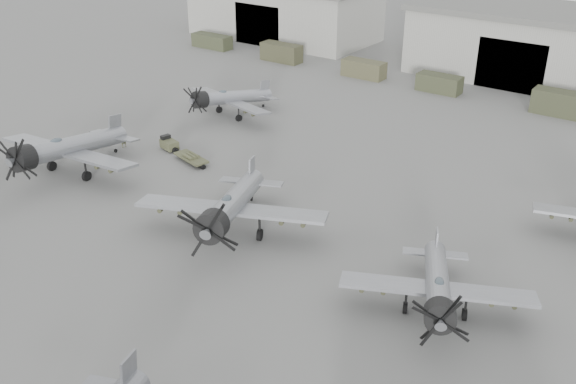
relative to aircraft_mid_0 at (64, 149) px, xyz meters
name	(u,v)px	position (x,y,z in m)	size (l,w,h in m)	color
ground	(185,330)	(22.86, -9.27, -2.53)	(220.00, 220.00, 0.00)	#61615F
hangar_left	(284,9)	(-15.14, 52.69, 1.85)	(29.00, 14.80, 8.70)	gray
hangar_center	(530,43)	(22.86, 52.69, 1.85)	(29.00, 14.80, 8.70)	gray
support_truck_0	(212,41)	(-19.69, 40.73, -1.54)	(6.29, 2.20, 1.97)	#363B26
support_truck_1	(281,53)	(-6.92, 40.73, -1.31)	(5.85, 2.20, 2.43)	#393A26
support_truck_2	(364,69)	(6.08, 40.73, -1.46)	(5.56, 2.20, 2.13)	#46452E
support_truck_3	(439,83)	(16.37, 40.73, -1.50)	(5.24, 2.20, 2.05)	#373B26
support_truck_4	(561,103)	(30.35, 40.73, -1.21)	(6.00, 2.20, 2.63)	#343824
aircraft_mid_0	(64,149)	(0.00, 0.00, 0.00)	(13.97, 12.57, 5.56)	gray
aircraft_mid_1	(230,207)	(18.26, 0.28, -0.01)	(13.51, 12.25, 5.53)	gray
aircraft_mid_2	(438,288)	(34.00, 0.30, -0.44)	(11.16, 10.12, 4.58)	gray
aircraft_far_0	(227,98)	(1.64, 19.36, -0.42)	(11.66, 10.49, 4.63)	gray
tug_trailer	(177,149)	(4.41, 8.92, -2.03)	(6.70, 2.80, 1.33)	#46492F
ground_crew	(123,139)	(-0.99, 7.21, -1.69)	(0.61, 0.40, 1.67)	#43452D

